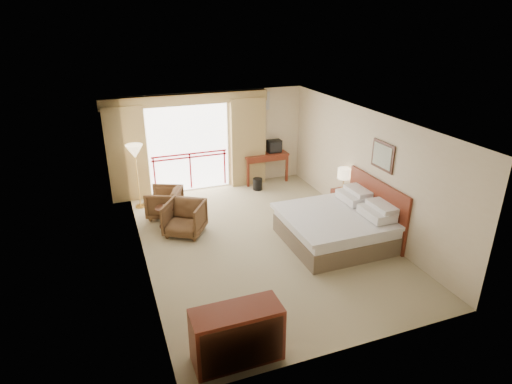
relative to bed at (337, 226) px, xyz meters
name	(u,v)px	position (x,y,z in m)	size (l,w,h in m)	color
floor	(262,240)	(-1.50, 0.60, -0.38)	(7.00, 7.00, 0.00)	#9A8D67
ceiling	(263,119)	(-1.50, 0.60, 2.32)	(7.00, 7.00, 0.00)	white
wall_back	(217,140)	(-1.50, 4.10, 0.97)	(5.00, 5.00, 0.00)	beige
wall_front	(355,272)	(-1.50, -2.90, 0.97)	(5.00, 5.00, 0.00)	beige
wall_left	(139,200)	(-4.00, 0.60, 0.97)	(7.00, 7.00, 0.00)	beige
wall_right	(365,169)	(1.00, 0.60, 0.97)	(7.00, 7.00, 0.00)	beige
balcony_door	(189,148)	(-2.30, 4.08, 0.82)	(2.40, 2.40, 0.00)	white
balcony_railing	(190,162)	(-2.30, 4.06, 0.44)	(2.09, 0.03, 1.02)	#AA0E1C
curtain_left	(127,154)	(-3.95, 3.95, 0.87)	(1.00, 0.26, 2.50)	olive
curtain_right	(247,142)	(-0.65, 3.95, 0.87)	(1.00, 0.26, 2.50)	olive
valance	(187,99)	(-2.30, 3.98, 2.17)	(4.40, 0.22, 0.28)	olive
hvac_vent	(261,101)	(-0.20, 4.07, 1.97)	(0.50, 0.04, 0.50)	silver
bed	(337,226)	(0.00, 0.00, 0.00)	(2.13, 2.06, 0.97)	brown
headboard	(376,208)	(0.96, 0.00, 0.27)	(0.06, 2.10, 1.30)	#5D1D11
framed_art	(383,156)	(0.97, 0.00, 1.47)	(0.04, 0.72, 0.60)	black
nightstand	(343,202)	(0.86, 1.18, -0.07)	(0.43, 0.51, 0.61)	#5D1D11
table_lamp	(344,174)	(0.86, 1.23, 0.66)	(0.31, 0.31, 0.55)	tan
phone	(345,192)	(0.81, 1.03, 0.28)	(0.19, 0.15, 0.09)	black
desk	(264,159)	(-0.12, 4.04, 0.29)	(1.32, 0.64, 0.86)	#5D1D11
tv	(274,146)	(0.18, 3.98, 0.66)	(0.40, 0.32, 0.36)	black
coffee_maker	(253,150)	(-0.47, 3.99, 0.60)	(0.11, 0.11, 0.24)	black
cup	(259,153)	(-0.32, 3.94, 0.53)	(0.07, 0.07, 0.09)	white
wastebasket	(258,184)	(-0.55, 3.39, -0.21)	(0.26, 0.26, 0.33)	black
armchair_far	(166,216)	(-3.28, 2.57, -0.38)	(0.78, 0.80, 0.73)	#49301D
armchair_near	(186,233)	(-3.00, 1.51, -0.38)	(0.81, 0.84, 0.76)	#49301D
side_table	(166,213)	(-3.35, 1.99, -0.03)	(0.46, 0.46, 0.50)	black
book	(165,207)	(-3.35, 1.99, 0.13)	(0.15, 0.21, 0.02)	white
floor_lamp	(135,154)	(-3.79, 3.36, 1.05)	(0.42, 0.42, 1.65)	tan
dresser	(237,335)	(-3.08, -2.52, 0.05)	(1.28, 0.54, 0.85)	#5D1D11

